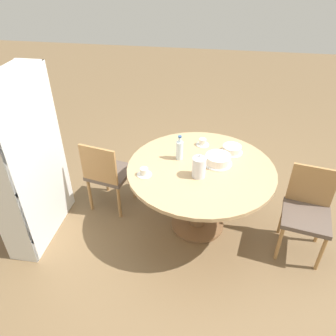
# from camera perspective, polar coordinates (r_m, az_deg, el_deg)

# --- Properties ---
(ground_plane) EXTENTS (14.00, 14.00, 0.00)m
(ground_plane) POSITION_cam_1_polar(r_m,az_deg,el_deg) (3.56, 5.10, -9.77)
(ground_plane) COLOR brown
(dining_table) EXTENTS (1.40, 1.40, 0.74)m
(dining_table) POSITION_cam_1_polar(r_m,az_deg,el_deg) (3.18, 5.64, -2.10)
(dining_table) COLOR brown
(dining_table) RESTS_ON ground_plane
(chair_a) EXTENTS (0.49, 0.49, 0.85)m
(chair_a) POSITION_cam_1_polar(r_m,az_deg,el_deg) (3.28, 23.06, -6.74)
(chair_a) COLOR #A87A47
(chair_a) RESTS_ON ground_plane
(chair_b) EXTENTS (0.50, 0.50, 0.85)m
(chair_b) POSITION_cam_1_polar(r_m,az_deg,el_deg) (3.54, -10.52, -0.80)
(chair_b) COLOR #A87A47
(chair_b) RESTS_ON ground_plane
(bookshelf) EXTENTS (0.89, 0.28, 1.64)m
(bookshelf) POSITION_cam_1_polar(r_m,az_deg,el_deg) (3.26, -23.01, 0.47)
(bookshelf) COLOR silver
(bookshelf) RESTS_ON ground_plane
(coffee_pot) EXTENTS (0.12, 0.12, 0.23)m
(coffee_pot) POSITION_cam_1_polar(r_m,az_deg,el_deg) (2.92, 5.42, 0.27)
(coffee_pot) COLOR silver
(coffee_pot) RESTS_ON dining_table
(water_bottle) EXTENTS (0.07, 0.07, 0.25)m
(water_bottle) POSITION_cam_1_polar(r_m,az_deg,el_deg) (3.15, 2.03, 3.21)
(water_bottle) COLOR silver
(water_bottle) RESTS_ON dining_table
(cake_main) EXTENTS (0.27, 0.27, 0.09)m
(cake_main) POSITION_cam_1_polar(r_m,az_deg,el_deg) (3.14, 8.71, 1.43)
(cake_main) COLOR white
(cake_main) RESTS_ON dining_table
(cake_second) EXTENTS (0.22, 0.22, 0.08)m
(cake_second) POSITION_cam_1_polar(r_m,az_deg,el_deg) (3.34, 11.07, 3.19)
(cake_second) COLOR white
(cake_second) RESTS_ON dining_table
(cup_a) EXTENTS (0.14, 0.14, 0.07)m
(cup_a) POSITION_cam_1_polar(r_m,az_deg,el_deg) (3.43, 6.05, 4.43)
(cup_a) COLOR white
(cup_a) RESTS_ON dining_table
(cup_b) EXTENTS (0.14, 0.14, 0.07)m
(cup_b) POSITION_cam_1_polar(r_m,az_deg,el_deg) (2.97, -4.16, -0.75)
(cup_b) COLOR white
(cup_b) RESTS_ON dining_table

